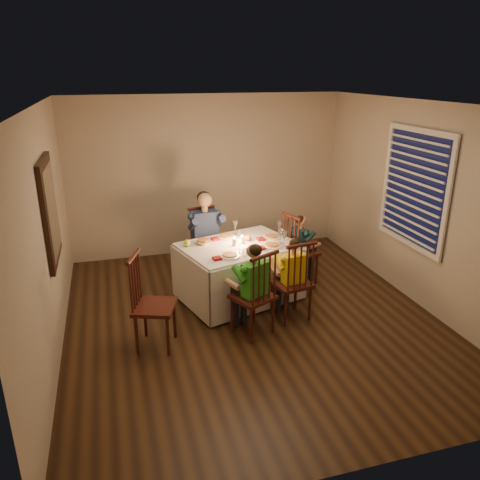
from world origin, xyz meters
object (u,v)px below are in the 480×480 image
object	(u,v)px
chair_extra	(157,345)
child_teal	(299,281)
adult	(207,277)
chair_adult	(207,277)
chair_near_left	(252,332)
child_yellow	(290,317)
chair_end	(299,281)
chair_near_right	(290,317)
serving_bowl	(203,242)
child_green	(252,332)
dining_table	(239,260)

from	to	relation	value
chair_extra	child_teal	distance (m)	2.48
chair_extra	adult	size ratio (longest dim) A/B	0.84
chair_adult	chair_near_left	bearing A→B (deg)	-89.93
chair_near_left	chair_extra	distance (m)	1.12
chair_extra	child_yellow	size ratio (longest dim) A/B	1.04
chair_end	chair_extra	bearing A→B (deg)	101.83
chair_adult	chair_near_left	xyz separation A→B (m)	(0.19, -1.69, 0.00)
chair_near_right	serving_bowl	xyz separation A→B (m)	(-0.93, 0.85, 0.80)
child_green	child_teal	xyz separation A→B (m)	(1.09, 1.16, 0.00)
chair_near_right	child_green	bearing A→B (deg)	10.76
dining_table	adult	world-z (taller)	dining_table
dining_table	child_teal	distance (m)	1.17
adult	dining_table	bearing A→B (deg)	-76.79
chair_adult	chair_end	world-z (taller)	same
chair_adult	adult	xyz separation A→B (m)	(0.00, 0.00, 0.00)
chair_adult	chair_near_left	distance (m)	1.70
chair_adult	chair_near_right	world-z (taller)	same
child_teal	chair_near_left	bearing A→B (deg)	121.53
chair_adult	child_green	bearing A→B (deg)	-89.93
adult	child_green	xyz separation A→B (m)	(0.19, -1.69, 0.00)
chair_near_right	serving_bowl	world-z (taller)	serving_bowl
chair_near_left	chair_end	bearing A→B (deg)	-158.55
chair_end	serving_bowl	distance (m)	1.66
chair_end	child_teal	xyz separation A→B (m)	(0.00, 0.00, 0.00)
chair_near_left	child_teal	bearing A→B (deg)	-158.55
chair_extra	serving_bowl	distance (m)	1.51
child_green	chair_end	bearing A→B (deg)	-158.55
adult	chair_extra	bearing A→B (deg)	-125.63
dining_table	child_yellow	size ratio (longest dim) A/B	1.63
chair_extra	chair_near_left	bearing A→B (deg)	-71.71
chair_near_right	adult	size ratio (longest dim) A/B	0.80
child_teal	child_green	bearing A→B (deg)	121.53
chair_end	chair_extra	size ratio (longest dim) A/B	0.96
dining_table	chair_near_right	xyz separation A→B (m)	(0.48, -0.69, -0.55)
chair_adult	chair_near_right	size ratio (longest dim) A/B	1.00
chair_near_left	adult	world-z (taller)	adult
chair_near_left	chair_extra	xyz separation A→B (m)	(-1.12, 0.03, 0.00)
child_green	chair_adult	bearing A→B (deg)	-108.87
chair_near_right	child_green	distance (m)	0.60
dining_table	child_green	bearing A→B (deg)	-111.93
chair_near_left	child_yellow	world-z (taller)	child_yellow
adult	child_yellow	xyz separation A→B (m)	(0.76, -1.48, 0.00)
dining_table	chair_extra	bearing A→B (deg)	-160.42
chair_extra	dining_table	bearing A→B (deg)	-34.46
dining_table	child_green	xyz separation A→B (m)	(-0.09, -0.91, -0.55)
chair_end	child_yellow	world-z (taller)	child_yellow
chair_near_left	chair_end	size ratio (longest dim) A/B	1.00
child_yellow	serving_bowl	bearing A→B (deg)	-52.26
chair_near_left	child_yellow	bearing A→B (deg)	175.16
chair_near_right	child_teal	world-z (taller)	chair_near_right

